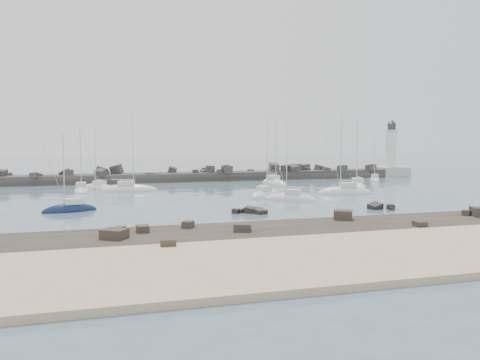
% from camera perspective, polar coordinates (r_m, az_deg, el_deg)
% --- Properties ---
extents(ground, '(400.00, 400.00, 0.00)m').
position_cam_1_polar(ground, '(67.16, 2.10, -2.80)').
color(ground, '#496372').
rests_on(ground, ground).
extents(sand_strip, '(140.00, 14.00, 1.00)m').
position_cam_1_polar(sand_strip, '(38.48, 17.03, -8.91)').
color(sand_strip, '#CCB38D').
rests_on(sand_strip, ground).
extents(rock_shelf, '(140.00, 12.00, 1.90)m').
position_cam_1_polar(rock_shelf, '(47.02, 10.45, -6.23)').
color(rock_shelf, '#2B241D').
rests_on(rock_shelf, ground).
extents(rock_cluster_near, '(4.59, 3.88, 1.41)m').
position_cam_1_polar(rock_cluster_near, '(58.30, 1.47, -3.87)').
color(rock_cluster_near, black).
rests_on(rock_cluster_near, ground).
extents(rock_cluster_far, '(4.04, 3.07, 1.81)m').
position_cam_1_polar(rock_cluster_far, '(64.19, 16.85, -3.34)').
color(rock_cluster_far, black).
rests_on(rock_cluster_far, ground).
extents(breakwater, '(115.00, 7.00, 5.36)m').
position_cam_1_polar(breakwater, '(102.49, -8.42, 0.04)').
color(breakwater, '#2F2C2A').
rests_on(breakwater, ground).
extents(lighthouse, '(7.00, 7.00, 14.60)m').
position_cam_1_polar(lighthouse, '(121.85, 17.89, 1.93)').
color(lighthouse, '#ACADA7').
rests_on(lighthouse, ground).
extents(sailboat_1, '(6.88, 7.23, 12.07)m').
position_cam_1_polar(sailboat_1, '(90.03, -16.89, -0.94)').
color(sailboat_1, white).
rests_on(sailboat_1, ground).
extents(sailboat_2, '(6.99, 3.54, 10.89)m').
position_cam_1_polar(sailboat_2, '(62.90, -20.04, -3.49)').
color(sailboat_2, '#0F1D42').
rests_on(sailboat_2, ground).
extents(sailboat_3, '(2.45, 7.89, 12.63)m').
position_cam_1_polar(sailboat_3, '(85.43, -18.78, -1.29)').
color(sailboat_3, white).
rests_on(sailboat_3, ground).
extents(sailboat_4, '(10.27, 4.62, 15.55)m').
position_cam_1_polar(sailboat_4, '(84.76, -13.37, -1.21)').
color(sailboat_4, white).
rests_on(sailboat_4, ground).
extents(sailboat_5, '(7.85, 6.80, 12.76)m').
position_cam_1_polar(sailboat_5, '(70.39, 6.19, -2.34)').
color(sailboat_5, white).
rests_on(sailboat_5, ground).
extents(sailboat_6, '(4.00, 9.56, 14.76)m').
position_cam_1_polar(sailboat_6, '(94.60, 4.17, -0.44)').
color(sailboat_6, white).
rests_on(sailboat_6, ground).
extents(sailboat_7, '(7.82, 7.80, 13.37)m').
position_cam_1_polar(sailboat_7, '(75.15, 3.07, -1.86)').
color(sailboat_7, white).
rests_on(sailboat_7, ground).
extents(sailboat_8, '(9.60, 5.05, 14.63)m').
position_cam_1_polar(sailboat_8, '(80.23, 12.67, -1.53)').
color(sailboat_8, white).
rests_on(sailboat_8, ground).
extents(sailboat_9, '(5.53, 9.35, 14.24)m').
position_cam_1_polar(sailboat_9, '(91.05, 14.08, -0.79)').
color(sailboat_9, white).
rests_on(sailboat_9, ground).
extents(sailboat_10, '(4.17, 6.44, 10.01)m').
position_cam_1_polar(sailboat_10, '(106.59, 16.08, -0.02)').
color(sailboat_10, white).
rests_on(sailboat_10, ground).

